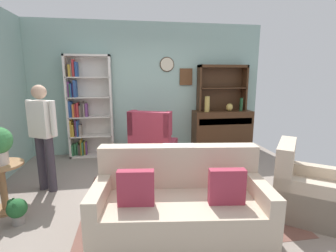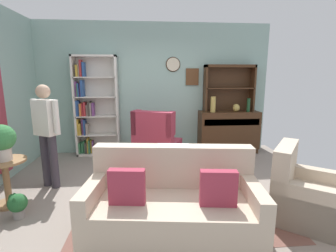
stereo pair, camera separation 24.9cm
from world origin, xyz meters
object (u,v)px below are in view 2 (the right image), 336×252
bottle_wine (248,105)px  armchair_floral (306,197)px  sideboard (228,130)px  person_reading (47,129)px  potted_plant_small (17,204)px  wingback_chair (157,144)px  vase_round (236,108)px  plant_stand (6,177)px  couch_floral (173,205)px  bookshelf (93,108)px  sideboard_hutch (229,82)px  vase_tall (213,104)px  potted_plant_large (1,140)px

bottle_wine → armchair_floral: bottle_wine is taller
sideboard → armchair_floral: 2.73m
person_reading → potted_plant_small: bearing=-94.9°
potted_plant_small → wingback_chair: bearing=45.6°
person_reading → vase_round: bearing=22.9°
armchair_floral → plant_stand: armchair_floral is taller
couch_floral → wingback_chair: wingback_chair is taller
bookshelf → sideboard_hutch: bearing=0.5°
vase_tall → armchair_floral: bearing=-80.8°
plant_stand → bottle_wine: bearing=25.9°
vase_round → wingback_chair: (-1.76, -0.54, -0.62)m
potted_plant_small → bottle_wine: bearing=31.5°
vase_round → person_reading: size_ratio=0.11×
plant_stand → potted_plant_large: (0.01, -0.02, 0.51)m
vase_round → plant_stand: bearing=-152.3°
bottle_wine → couch_floral: bottle_wine is taller
bottle_wine → person_reading: (-3.68, -1.42, -0.16)m
sideboard_hutch → bookshelf: bearing=-179.5°
plant_stand → potted_plant_small: bearing=-50.8°
potted_plant_large → potted_plant_small: potted_plant_large is taller
sideboard_hutch → sideboard: bearing=-90.0°
plant_stand → sideboard: bearing=29.3°
sideboard_hutch → couch_floral: (-1.55, -2.93, -1.25)m
sideboard_hutch → bottle_wine: bearing=-27.0°
bottle_wine → potted_plant_large: (-4.03, -1.98, -0.17)m
bookshelf → wingback_chair: bookshelf is taller
vase_tall → person_reading: person_reading is taller
sideboard → person_reading: size_ratio=0.83×
bookshelf → bottle_wine: size_ratio=7.22×
vase_tall → bookshelf: bearing=176.3°
sideboard_hutch → vase_round: (0.13, -0.18, -0.55)m
vase_round → armchair_floral: bearing=-92.0°
sideboard → wingback_chair: wingback_chair is taller
potted_plant_small → sideboard: bearing=35.3°
bookshelf → potted_plant_small: 2.65m
sideboard_hutch → vase_tall: (-0.39, -0.19, -0.47)m
potted_plant_large → person_reading: size_ratio=0.30×
bottle_wine → sideboard_hutch: bearing=153.0°
potted_plant_small → sideboard_hutch: bearing=36.6°
wingback_chair → bookshelf: bearing=152.2°
potted_plant_large → sideboard_hutch: bearing=30.9°
wingback_chair → potted_plant_small: wingback_chair is taller
couch_floral → wingback_chair: size_ratio=1.80×
bookshelf → sideboard: (2.94, -0.08, -0.51)m
bottle_wine → armchair_floral: size_ratio=0.27×
person_reading → armchair_floral: bearing=-19.9°
sideboard_hutch → potted_plant_large: (-3.64, -2.18, -0.67)m
bookshelf → bottle_wine: bearing=-3.0°
armchair_floral → bookshelf: bearing=136.7°
sideboard → potted_plant_large: (-3.64, -2.07, 0.38)m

